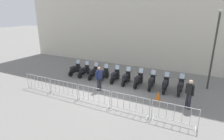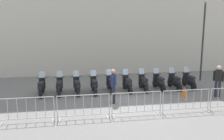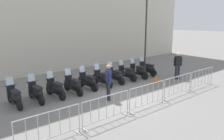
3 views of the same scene
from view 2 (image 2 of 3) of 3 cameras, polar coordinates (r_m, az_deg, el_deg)
ground_plane at (r=12.56m, az=3.67°, el=-7.72°), size 120.00×120.00×0.00m
motorcycle_0 at (r=14.33m, az=-15.87°, el=-3.86°), size 0.65×1.72×1.24m
motorcycle_1 at (r=14.24m, az=-11.96°, el=-3.76°), size 0.66×1.72×1.24m
motorcycle_2 at (r=14.20m, az=-7.99°, el=-3.67°), size 0.58×1.72×1.24m
motorcycle_3 at (r=14.22m, az=-4.05°, el=-3.57°), size 0.63×1.72×1.24m
motorcycle_4 at (r=14.44m, az=-0.21°, el=-3.31°), size 0.59×1.72×1.24m
motorcycle_5 at (r=14.57m, az=3.62°, el=-3.19°), size 0.60×1.72×1.24m
motorcycle_6 at (r=14.84m, az=7.27°, el=-3.00°), size 0.67×1.72×1.24m
motorcycle_7 at (r=15.17m, az=10.80°, el=-2.80°), size 0.60×1.72×1.24m
motorcycle_8 at (r=15.49m, az=14.26°, el=-2.65°), size 0.59×1.72×1.24m
motorcycle_9 at (r=15.98m, az=17.34°, el=-2.40°), size 0.65×1.72×1.24m
barrier_segment_0 at (r=10.72m, az=-18.94°, el=-8.73°), size 2.17×0.76×1.07m
barrier_segment_1 at (r=10.57m, az=-6.51°, el=-8.45°), size 2.17×0.76×1.07m
barrier_segment_2 at (r=10.92m, az=5.65°, el=-7.79°), size 2.17×0.76×1.07m
barrier_segment_3 at (r=11.71m, az=16.58°, el=-6.90°), size 2.17×0.76×1.07m
street_lamp at (r=17.93m, az=20.20°, el=8.12°), size 0.36×0.36×5.46m
officer_near_row_end at (r=14.56m, az=23.16°, el=-1.97°), size 0.43×0.41×1.73m
officer_mid_plaza at (r=12.36m, az=0.32°, el=-3.28°), size 0.38×0.47×1.73m
traffic_cone at (r=14.16m, az=16.29°, el=-4.81°), size 0.32×0.32×0.55m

